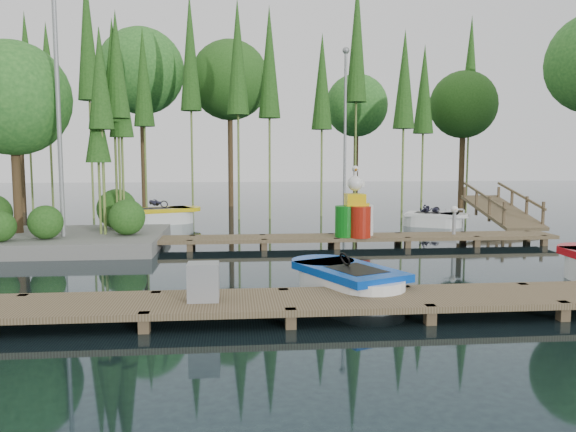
{
  "coord_description": "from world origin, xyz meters",
  "views": [
    {
      "loc": [
        -0.82,
        -13.26,
        2.55
      ],
      "look_at": [
        0.5,
        0.5,
        1.1
      ],
      "focal_mm": 35.0,
      "sensor_mm": 36.0,
      "label": 1
    }
  ],
  "objects": [
    {
      "name": "ramp",
      "position": [
        9.0,
        6.5,
        0.59
      ],
      "size": [
        1.5,
        3.94,
        1.49
      ],
      "color": "brown",
      "rests_on": "ground"
    },
    {
      "name": "boat_white_far",
      "position": [
        6.51,
        6.75,
        0.25
      ],
      "size": [
        2.61,
        2.07,
        1.13
      ],
      "rotation": [
        0.0,
        0.0,
        0.21
      ],
      "color": "white",
      "rests_on": "ground"
    },
    {
      "name": "tree_screen",
      "position": [
        -2.04,
        10.6,
        6.12
      ],
      "size": [
        34.42,
        18.53,
        10.31
      ],
      "color": "#49351F",
      "rests_on": "ground"
    },
    {
      "name": "ground_plane",
      "position": [
        0.0,
        0.0,
        0.0
      ],
      "size": [
        90.0,
        90.0,
        0.0
      ],
      "primitive_type": "plane",
      "color": "#19292F"
    },
    {
      "name": "lamp_rear",
      "position": [
        4.0,
        11.0,
        4.26
      ],
      "size": [
        0.3,
        0.3,
        7.25
      ],
      "color": "gray",
      "rests_on": "ground"
    },
    {
      "name": "drum_cluster",
      "position": [
        2.62,
        2.35,
        0.89
      ],
      "size": [
        1.17,
        1.07,
        2.02
      ],
      "color": "#0B6A13",
      "rests_on": "far_dock"
    },
    {
      "name": "far_dock",
      "position": [
        1.0,
        2.5,
        0.23
      ],
      "size": [
        15.0,
        1.2,
        0.5
      ],
      "color": "brown",
      "rests_on": "ground"
    },
    {
      "name": "near_dock",
      "position": [
        0.0,
        -4.5,
        0.23
      ],
      "size": [
        18.0,
        1.5,
        0.5
      ],
      "color": "brown",
      "rests_on": "ground"
    },
    {
      "name": "seagull_post",
      "position": [
        5.58,
        2.5,
        0.87
      ],
      "size": [
        0.52,
        0.28,
        0.84
      ],
      "color": "gray",
      "rests_on": "far_dock"
    },
    {
      "name": "boat_blue",
      "position": [
        1.22,
        -3.38,
        0.26
      ],
      "size": [
        2.22,
        2.95,
        0.91
      ],
      "rotation": [
        0.0,
        0.0,
        0.43
      ],
      "color": "white",
      "rests_on": "ground"
    },
    {
      "name": "utility_cabinet",
      "position": [
        -1.32,
        -4.5,
        0.6
      ],
      "size": [
        0.49,
        0.41,
        0.6
      ],
      "primitive_type": "cube",
      "color": "gray",
      "rests_on": "near_dock"
    },
    {
      "name": "boat_yellow_far",
      "position": [
        -3.62,
        8.6,
        0.3
      ],
      "size": [
        3.15,
        2.29,
        1.44
      ],
      "rotation": [
        0.0,
        0.0,
        0.04
      ],
      "color": "white",
      "rests_on": "ground"
    },
    {
      "name": "yellow_barrel",
      "position": [
        2.73,
        2.5,
        0.77
      ],
      "size": [
        0.63,
        0.63,
        0.94
      ],
      "primitive_type": "cylinder",
      "color": "yellow",
      "rests_on": "far_dock"
    },
    {
      "name": "lamp_island",
      "position": [
        -5.5,
        2.5,
        4.26
      ],
      "size": [
        0.3,
        0.3,
        7.25
      ],
      "color": "gray",
      "rests_on": "ground"
    },
    {
      "name": "island",
      "position": [
        -6.3,
        3.29,
        3.18
      ],
      "size": [
        6.2,
        4.2,
        6.75
      ],
      "color": "slate",
      "rests_on": "ground"
    }
  ]
}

